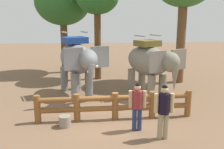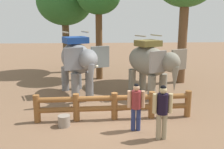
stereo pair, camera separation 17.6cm
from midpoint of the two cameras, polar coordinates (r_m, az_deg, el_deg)
The scene contains 8 objects.
ground_plane at distance 10.03m, azimuth 0.14°, elevation -9.69°, with size 60.00×60.00×0.00m, color brown.
log_fence at distance 9.69m, azimuth 0.20°, elevation -6.69°, with size 6.01×0.46×1.05m.
elephant_near_left at distance 12.52m, azimuth -8.26°, elevation 3.18°, with size 2.75×3.76×3.16m.
elephant_center at distance 12.35m, azimuth 8.09°, elevation 2.65°, with size 2.72×3.55×3.01m.
tourist_woman_in_black at distance 8.19m, azimuth 10.96°, elevation -7.43°, with size 0.63×0.36×1.79m.
tourist_man_in_blue at distance 8.69m, azimuth 5.13°, elevation -6.50°, with size 0.59×0.35×1.67m.
tree_far_left at distance 18.12m, azimuth -11.29°, elevation 15.60°, with size 3.75×3.75×6.47m.
feed_bucket at distance 9.37m, azimuth -11.05°, elevation -10.25°, with size 0.43×0.43×0.40m.
Camera 1 is at (-0.81, -9.24, 3.81)m, focal length 40.72 mm.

